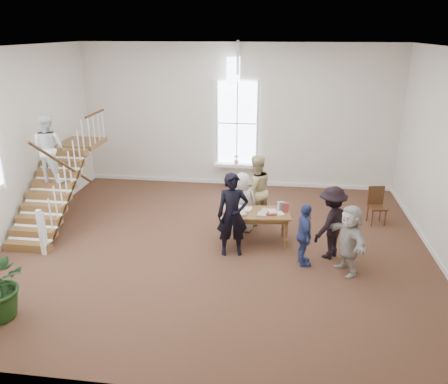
# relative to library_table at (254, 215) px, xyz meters

# --- Properties ---
(ground) EXTENTS (10.00, 10.00, 0.00)m
(ground) POSITION_rel_library_table_xyz_m (-0.84, -0.31, -0.70)
(ground) COLOR #452A1B
(ground) RESTS_ON ground
(room_shell) EXTENTS (10.49, 10.00, 10.00)m
(room_shell) POSITION_rel_library_table_xyz_m (-0.84, 4.08, -0.30)
(room_shell) COLOR beige
(room_shell) RESTS_ON ground
(staircase) EXTENTS (1.10, 4.10, 2.92)m
(staircase) POSITION_rel_library_table_xyz_m (-5.18, 0.44, 0.92)
(staircase) COLOR brown
(staircase) RESTS_ON ground
(library_table) EXTENTS (1.75, 1.02, 0.84)m
(library_table) POSITION_rel_library_table_xyz_m (0.00, 0.00, 0.00)
(library_table) COLOR brown
(library_table) RESTS_ON ground
(police_officer) EXTENTS (0.78, 0.59, 1.93)m
(police_officer) POSITION_rel_library_table_xyz_m (-0.44, -0.65, 0.26)
(police_officer) COLOR black
(police_officer) RESTS_ON ground
(elderly_woman) EXTENTS (0.84, 0.64, 1.54)m
(elderly_woman) POSITION_rel_library_table_xyz_m (-0.34, 0.60, 0.07)
(elderly_woman) COLOR beige
(elderly_woman) RESTS_ON ground
(person_yellow) EXTENTS (1.14, 1.07, 1.88)m
(person_yellow) POSITION_rel_library_table_xyz_m (-0.04, 1.10, 0.24)
(person_yellow) COLOR #C9B77E
(person_yellow) RESTS_ON ground
(woman_cluster_a) EXTENTS (0.48, 0.88, 1.42)m
(woman_cluster_a) POSITION_rel_library_table_xyz_m (1.15, -0.94, 0.01)
(woman_cluster_a) COLOR navy
(woman_cluster_a) RESTS_ON ground
(woman_cluster_b) EXTENTS (1.15, 1.24, 1.67)m
(woman_cluster_b) POSITION_rel_library_table_xyz_m (1.75, -0.49, 0.13)
(woman_cluster_b) COLOR black
(woman_cluster_b) RESTS_ON ground
(woman_cluster_c) EXTENTS (1.00, 1.47, 1.52)m
(woman_cluster_c) POSITION_rel_library_table_xyz_m (2.05, -1.14, 0.06)
(woman_cluster_c) COLOR #B6AFA4
(woman_cluster_c) RESTS_ON ground
(side_chair) EXTENTS (0.49, 0.49, 0.99)m
(side_chair) POSITION_rel_library_table_xyz_m (3.14, 1.59, -0.15)
(side_chair) COLOR #3A200F
(side_chair) RESTS_ON ground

